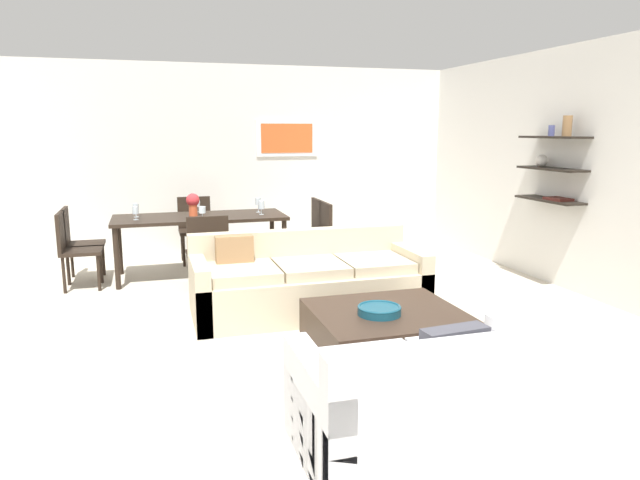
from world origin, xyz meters
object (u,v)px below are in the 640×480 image
decorative_bowl (379,310)px  wine_glass_left_far (136,207)px  dining_chair_foot (207,249)px  sofa_beige (307,284)px  wine_glass_right_far (258,202)px  dining_chair_right_far (309,228)px  loveseat_white (434,403)px  dining_chair_left_far (77,239)px  wine_glass_right_near (261,205)px  dining_chair_head (195,225)px  wine_glass_left_near (135,211)px  wine_glass_foot (202,210)px  dining_table (200,221)px  dining_chair_left_near (73,245)px  centerpiece_vase (193,203)px  wine_glass_head (197,204)px  dining_chair_right_near (317,232)px  coffee_table (387,334)px

decorative_bowl → wine_glass_left_far: size_ratio=2.10×
dining_chair_foot → sofa_beige: bearing=-47.4°
wine_glass_right_far → wine_glass_left_far: bearing=180.0°
wine_glass_left_far → dining_chair_right_far: bearing=2.3°
loveseat_white → dining_chair_left_far: dining_chair_left_far is taller
dining_chair_right_far → wine_glass_right_near: bearing=-156.9°
dining_chair_head → dining_chair_foot: size_ratio=1.00×
wine_glass_left_near → wine_glass_foot: bearing=-19.3°
dining_chair_right_far → wine_glass_left_far: bearing=-177.7°
dining_table → dining_chair_right_far: 1.46m
dining_chair_left_near → dining_chair_foot: (1.43, -0.64, 0.00)m
centerpiece_vase → dining_table: bearing=-13.5°
wine_glass_left_near → wine_glass_foot: (0.74, -0.26, 0.01)m
sofa_beige → dining_chair_head: (-0.87, 2.61, 0.21)m
dining_chair_left_near → wine_glass_left_near: bearing=7.1°
dining_table → dining_chair_foot: dining_chair_foot is taller
wine_glass_right_far → wine_glass_left_near: bearing=-171.9°
decorative_bowl → wine_glass_head: size_ratio=2.27×
dining_chair_head → dining_chair_left_near: (-1.43, -1.02, 0.00)m
dining_chair_right_far → wine_glass_right_far: (-0.69, -0.09, 0.38)m
wine_glass_left_far → dining_chair_right_near: bearing=-7.7°
dining_chair_head → wine_glass_right_near: wine_glass_right_near is taller
loveseat_white → wine_glass_head: 4.89m
coffee_table → decorative_bowl: size_ratio=3.41×
wine_glass_right_near → dining_chair_foot: bearing=-135.6°
wine_glass_right_near → sofa_beige: bearing=-85.5°
wine_glass_left_near → dining_chair_right_near: bearing=-2.3°
loveseat_white → centerpiece_vase: 4.57m
dining_chair_right_near → dining_chair_foot: size_ratio=1.00×
loveseat_white → coffee_table: loveseat_white is taller
sofa_beige → dining_chair_left_far: bearing=139.5°
dining_chair_head → sofa_beige: bearing=-71.5°
decorative_bowl → wine_glass_left_far: wine_glass_left_far is taller
wine_glass_foot → centerpiece_vase: size_ratio=0.59×
dining_chair_left_near → wine_glass_right_near: wine_glass_right_near is taller
sofa_beige → wine_glass_right_near: 1.77m
loveseat_white → coffee_table: 1.39m
sofa_beige → dining_chair_right_near: (0.56, 1.59, 0.21)m
coffee_table → dining_chair_right_far: bearing=85.4°
loveseat_white → wine_glass_right_near: wine_glass_right_near is taller
wine_glass_left_near → dining_chair_left_near: bearing=-172.9°
wine_glass_left_far → centerpiece_vase: 0.67m
dining_chair_right_near → dining_table: bearing=172.4°
wine_glass_right_near → coffee_table: bearing=-81.6°
sofa_beige → dining_chair_head: dining_chair_head is taller
dining_chair_head → wine_glass_left_far: (-0.74, -0.73, 0.36)m
dining_chair_foot → wine_glass_right_near: wine_glass_right_near is taller
dining_chair_left_near → centerpiece_vase: 1.43m
wine_glass_left_near → wine_glass_head: size_ratio=1.06×
dining_table → coffee_table: bearing=-69.0°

